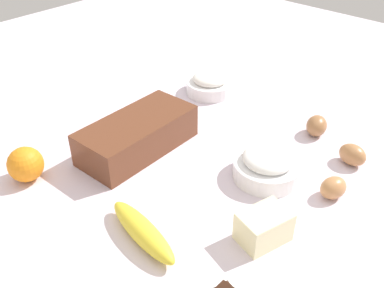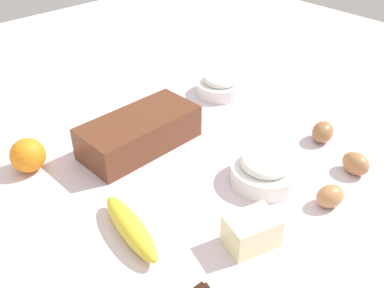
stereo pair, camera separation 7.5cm
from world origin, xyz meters
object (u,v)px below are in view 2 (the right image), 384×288
at_px(loaf_pan, 140,132).
at_px(egg_near_butter, 356,164).
at_px(egg_beside_bowl, 323,132).
at_px(flour_bowl, 220,85).
at_px(orange_fruit, 28,155).
at_px(butter_block, 251,231).
at_px(banana, 131,227).
at_px(egg_loose, 330,196).
at_px(sugar_bowl, 265,169).

xyz_separation_m(loaf_pan, egg_near_butter, (0.28, -0.40, -0.02)).
bearing_deg(loaf_pan, egg_beside_bowl, -41.16).
distance_m(flour_bowl, orange_fruit, 0.57).
bearing_deg(butter_block, egg_beside_bowl, 15.26).
relative_size(butter_block, egg_near_butter, 1.43).
xyz_separation_m(banana, egg_beside_bowl, (0.52, -0.06, 0.00)).
height_order(loaf_pan, egg_near_butter, loaf_pan).
xyz_separation_m(banana, butter_block, (0.15, -0.16, 0.01)).
distance_m(flour_bowl, egg_beside_bowl, 0.34).
distance_m(flour_bowl, egg_loose, 0.51).
bearing_deg(sugar_bowl, egg_near_butter, -34.30).
xyz_separation_m(loaf_pan, sugar_bowl, (0.12, -0.28, -0.01)).
relative_size(sugar_bowl, butter_block, 1.63).
xyz_separation_m(flour_bowl, egg_loose, (-0.18, -0.48, -0.01)).
relative_size(loaf_pan, orange_fruit, 3.74).
relative_size(flour_bowl, egg_beside_bowl, 2.16).
bearing_deg(orange_fruit, sugar_bowl, -47.07).
distance_m(butter_block, egg_near_butter, 0.32).
bearing_deg(egg_beside_bowl, egg_loose, -142.91).
bearing_deg(egg_loose, sugar_bowl, 104.65).
bearing_deg(egg_beside_bowl, egg_near_butter, -114.41).
relative_size(orange_fruit, butter_block, 0.84).
distance_m(orange_fruit, egg_loose, 0.64).
relative_size(loaf_pan, egg_beside_bowl, 4.50).
relative_size(loaf_pan, banana, 1.49).
relative_size(sugar_bowl, egg_beside_bowl, 2.32).
height_order(orange_fruit, egg_loose, orange_fruit).
height_order(butter_block, egg_near_butter, butter_block).
bearing_deg(banana, egg_loose, -30.35).
height_order(egg_beside_bowl, egg_loose, egg_beside_bowl).
distance_m(sugar_bowl, butter_block, 0.18).
distance_m(butter_block, egg_beside_bowl, 0.39).
bearing_deg(sugar_bowl, flour_bowl, 57.77).
height_order(loaf_pan, butter_block, loaf_pan).
relative_size(egg_near_butter, egg_loose, 1.07).
bearing_deg(egg_loose, orange_fruit, 126.95).
bearing_deg(egg_near_butter, loaf_pan, 125.56).
height_order(sugar_bowl, banana, sugar_bowl).
bearing_deg(banana, egg_beside_bowl, -6.23).
relative_size(orange_fruit, egg_loose, 1.28).
distance_m(orange_fruit, egg_near_butter, 0.71).
relative_size(loaf_pan, egg_near_butter, 4.50).
xyz_separation_m(butter_block, egg_loose, (0.19, -0.04, -0.01)).
xyz_separation_m(flour_bowl, sugar_bowl, (-0.22, -0.34, 0.00)).
bearing_deg(butter_block, flour_bowl, 49.80).
relative_size(banana, orange_fruit, 2.50).
distance_m(banana, orange_fruit, 0.32).
xyz_separation_m(flour_bowl, banana, (-0.52, -0.28, -0.01)).
relative_size(sugar_bowl, egg_near_butter, 2.32).
height_order(sugar_bowl, orange_fruit, orange_fruit).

